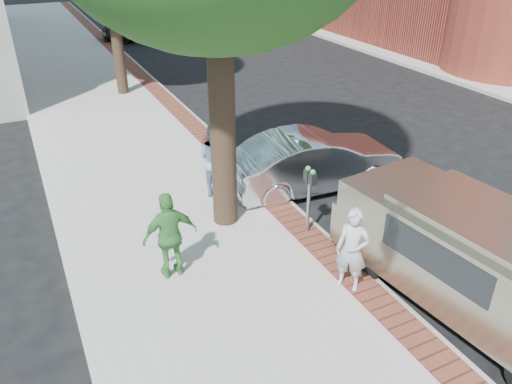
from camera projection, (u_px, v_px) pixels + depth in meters
ground at (293, 265)px, 9.65m from camera, size 120.00×120.00×0.00m
sidewalk at (121, 135)px, 15.34m from camera, size 5.00×60.00×0.15m
brick_strip at (189, 121)px, 16.15m from camera, size 0.60×60.00×0.01m
curb at (199, 122)px, 16.33m from camera, size 0.10×60.00×0.15m
sidewalk_far at (492, 73)px, 21.52m from camera, size 5.00×60.00×0.15m
parking_meter at (309, 187)px, 9.93m from camera, size 0.12×0.32×1.47m
person_gray at (352, 250)px, 8.50m from camera, size 0.64×0.68×1.56m
person_officer at (216, 160)px, 11.40m from camera, size 0.98×1.09×1.83m
person_green at (170, 236)px, 8.77m from camera, size 0.99×0.42×1.68m
sedan_silver at (314, 161)px, 12.15m from camera, size 4.43×1.77×1.43m
bg_car at (142, 26)px, 27.47m from camera, size 4.39×1.95×1.47m
van at (471, 255)px, 8.21m from camera, size 2.46×5.22×1.86m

